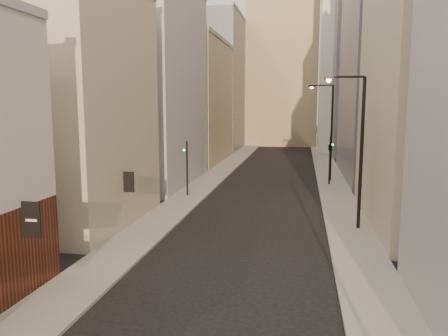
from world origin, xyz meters
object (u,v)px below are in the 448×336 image
streetlamp_far (329,127)px  traffic_light_left (187,158)px  traffic_light_right (330,148)px  streetlamp_mid (358,144)px  clock_tower (283,59)px  white_tower (344,43)px

streetlamp_far → traffic_light_left: 16.53m
traffic_light_left → traffic_light_right: 15.10m
streetlamp_mid → traffic_light_left: 16.08m
traffic_light_right → streetlamp_mid: bearing=70.1°
streetlamp_far → traffic_light_right: bearing=-73.1°
clock_tower → streetlamp_mid: bearing=-83.1°
white_tower → streetlamp_far: 34.59m
streetlamp_far → traffic_light_right: streetlamp_far is taller
clock_tower → white_tower: clock_tower is taller
streetlamp_far → traffic_light_right: size_ratio=2.06×
streetlamp_mid → streetlamp_far: size_ratio=0.97×
streetlamp_mid → traffic_light_right: (-0.69, 16.22, -1.86)m
streetlamp_far → traffic_light_right: 3.03m
white_tower → traffic_light_left: white_tower is taller
clock_tower → streetlamp_mid: 65.95m
white_tower → traffic_light_right: white_tower is taller
clock_tower → streetlamp_mid: clock_tower is taller
clock_tower → streetlamp_far: clock_tower is taller
streetlamp_mid → streetlamp_far: (-0.73, 18.48, 0.17)m
streetlamp_far → white_tower: bearing=98.8°
clock_tower → traffic_light_right: 50.61m
clock_tower → traffic_light_right: clock_tower is taller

